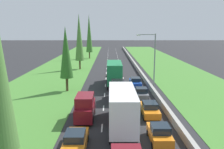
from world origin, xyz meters
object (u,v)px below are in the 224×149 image
Objects in this scene: orange_sedan_left_lane at (76,141)px; black_van_centre_lane at (118,91)px; orange_sedan_centre_lane at (115,72)px; poplar_tree_fourth at (89,34)px; blue_sedan_right_lane_fifth at (135,82)px; poplar_tree_third at (79,37)px; white_box_truck_centre_lane at (122,108)px; poplar_tree_second at (66,53)px; orange_sedan_right_lane at (150,109)px; grey_hatchback_right_lane at (141,93)px; street_light_mast at (153,56)px; maroon_van_left_lane at (85,107)px; green_box_truck_centre_lane at (114,73)px; orange_hatchback_right_lane at (159,133)px.

black_van_centre_lane is (3.87, 13.60, 0.59)m from orange_sedan_left_lane.
orange_sedan_centre_lane is 31.60m from poplar_tree_fourth.
poplar_tree_third is at bearing 122.98° from blue_sedan_right_lane_fifth.
white_box_truck_centre_lane is 5.92m from orange_sedan_left_lane.
black_van_centre_lane is 0.48× the size of poplar_tree_second.
orange_sedan_right_lane is 6.44m from grey_hatchback_right_lane.
poplar_tree_fourth is at bearing 88.58° from poplar_tree_third.
poplar_tree_fourth reaches higher than poplar_tree_third.
poplar_tree_fourth is at bearing 109.58° from street_light_mast.
orange_sedan_right_lane is at bearing 8.01° from maroon_van_left_lane.
poplar_tree_second is at bearing 102.16° from orange_sedan_left_lane.
green_box_truck_centre_lane is at bearing 91.26° from white_box_truck_centre_lane.
black_van_centre_lane is at bearing -89.93° from orange_sedan_centre_lane.
black_van_centre_lane reaches higher than orange_sedan_centre_lane.
street_light_mast reaches higher than orange_sedan_left_lane.
white_box_truck_centre_lane is at bearing -61.19° from poplar_tree_second.
street_light_mast is at bearing -70.42° from poplar_tree_fourth.
maroon_van_left_lane is at bearing -171.99° from orange_sedan_right_lane.
poplar_tree_fourth reaches higher than white_box_truck_centre_lane.
grey_hatchback_right_lane is 0.38× the size of poplar_tree_second.
orange_hatchback_right_lane is 30.13m from orange_sedan_centre_lane.
black_van_centre_lane is at bearing -170.45° from grey_hatchback_right_lane.
poplar_tree_fourth reaches higher than grey_hatchback_right_lane.
maroon_van_left_lane is 54.80m from poplar_tree_fourth.
orange_sedan_centre_lane is (-3.24, 29.95, -0.02)m from orange_hatchback_right_lane.
green_box_truck_centre_lane is at bearing -78.80° from poplar_tree_fourth.
orange_sedan_right_lane is (0.22, 6.43, -0.02)m from orange_hatchback_right_lane.
black_van_centre_lane is 17.65m from orange_sedan_centre_lane.
grey_hatchback_right_lane is 28.81m from poplar_tree_third.
green_box_truck_centre_lane is 0.70× the size of poplar_tree_third.
white_box_truck_centre_lane is 4.66m from maroon_van_left_lane.
orange_hatchback_right_lane is 40.57m from poplar_tree_third.
grey_hatchback_right_lane is (3.22, 9.97, -1.35)m from white_box_truck_centre_lane.
street_light_mast is at bearing 0.44° from blue_sedan_right_lane_fifth.
white_box_truck_centre_lane is at bearing -100.47° from blue_sedan_right_lane_fifth.
white_box_truck_centre_lane is at bearing -89.80° from orange_sedan_centre_lane.
black_van_centre_lane is 8.89m from green_box_truck_centre_lane.
orange_sedan_right_lane is at bearing -77.92° from poplar_tree_fourth.
grey_hatchback_right_lane is at bearing 89.65° from orange_hatchback_right_lane.
poplar_tree_third is (-8.15, 17.07, 5.56)m from green_box_truck_centre_lane.
orange_hatchback_right_lane is 6.43m from orange_sedan_right_lane.
blue_sedan_right_lane_fifth is 0.34× the size of poplar_tree_third.
orange_sedan_left_lane is 1.15× the size of grey_hatchback_right_lane.
poplar_tree_second reaches higher than green_box_truck_centre_lane.
orange_sedan_right_lane and orange_sedan_centre_lane have the same top height.
green_box_truck_centre_lane reaches higher than orange_sedan_left_lane.
orange_sedan_centre_lane is at bearing 108.51° from blue_sedan_right_lane_fifth.
street_light_mast is (2.83, 0.02, 4.42)m from blue_sedan_right_lane_fifth.
poplar_tree_third is 1.49× the size of street_light_mast.
white_box_truck_centre_lane is 4.49m from orange_hatchback_right_lane.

